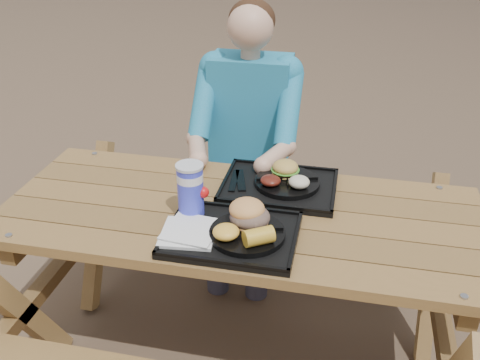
# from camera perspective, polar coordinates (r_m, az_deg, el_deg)

# --- Properties ---
(ground) EXTENTS (60.00, 60.00, 0.00)m
(ground) POSITION_cam_1_polar(r_m,az_deg,el_deg) (2.48, 0.00, -18.13)
(ground) COLOR #999999
(ground) RESTS_ON ground
(picnic_table) EXTENTS (1.80, 1.49, 0.75)m
(picnic_table) POSITION_cam_1_polar(r_m,az_deg,el_deg) (2.23, 0.00, -11.49)
(picnic_table) COLOR #999999
(picnic_table) RESTS_ON ground
(tray_near) EXTENTS (0.45, 0.35, 0.02)m
(tray_near) POSITION_cam_1_polar(r_m,az_deg,el_deg) (1.85, -0.88, -5.94)
(tray_near) COLOR black
(tray_near) RESTS_ON picnic_table
(tray_far) EXTENTS (0.45, 0.35, 0.02)m
(tray_far) POSITION_cam_1_polar(r_m,az_deg,el_deg) (2.15, 4.19, -0.76)
(tray_far) COLOR black
(tray_far) RESTS_ON picnic_table
(plate_near) EXTENTS (0.26, 0.26, 0.02)m
(plate_near) POSITION_cam_1_polar(r_m,az_deg,el_deg) (1.82, 0.77, -5.72)
(plate_near) COLOR black
(plate_near) RESTS_ON tray_near
(plate_far) EXTENTS (0.26, 0.26, 0.02)m
(plate_far) POSITION_cam_1_polar(r_m,az_deg,el_deg) (2.14, 5.04, -0.25)
(plate_far) COLOR black
(plate_far) RESTS_ON tray_far
(napkin_stack) EXTENTS (0.20, 0.20, 0.02)m
(napkin_stack) POSITION_cam_1_polar(r_m,az_deg,el_deg) (1.84, -5.52, -5.53)
(napkin_stack) COLOR silver
(napkin_stack) RESTS_ON tray_near
(soda_cup) EXTENTS (0.09, 0.09, 0.19)m
(soda_cup) POSITION_cam_1_polar(r_m,az_deg,el_deg) (1.91, -5.30, -1.17)
(soda_cup) COLOR #1D27DB
(soda_cup) RESTS_ON tray_near
(condiment_bbq) EXTENTS (0.04, 0.04, 0.03)m
(condiment_bbq) POSITION_cam_1_polar(r_m,az_deg,el_deg) (1.94, -0.32, -3.34)
(condiment_bbq) COLOR black
(condiment_bbq) RESTS_ON tray_near
(condiment_mustard) EXTENTS (0.05, 0.05, 0.03)m
(condiment_mustard) POSITION_cam_1_polar(r_m,az_deg,el_deg) (1.92, 1.69, -3.64)
(condiment_mustard) COLOR yellow
(condiment_mustard) RESTS_ON tray_near
(sandwich) EXTENTS (0.13, 0.13, 0.14)m
(sandwich) POSITION_cam_1_polar(r_m,az_deg,el_deg) (1.82, 1.07, -2.89)
(sandwich) COLOR #DA914C
(sandwich) RESTS_ON plate_near
(mac_cheese) EXTENTS (0.09, 0.09, 0.05)m
(mac_cheese) POSITION_cam_1_polar(r_m,az_deg,el_deg) (1.77, -1.50, -5.56)
(mac_cheese) COLOR gold
(mac_cheese) RESTS_ON plate_near
(corn_cob) EXTENTS (0.13, 0.13, 0.06)m
(corn_cob) POSITION_cam_1_polar(r_m,az_deg,el_deg) (1.74, 2.01, -6.04)
(corn_cob) COLOR gold
(corn_cob) RESTS_ON plate_near
(cutlery_far) EXTENTS (0.08, 0.18, 0.01)m
(cutlery_far) POSITION_cam_1_polar(r_m,az_deg,el_deg) (2.16, 0.07, -0.01)
(cutlery_far) COLOR black
(cutlery_far) RESTS_ON tray_far
(burger) EXTENTS (0.11, 0.11, 0.10)m
(burger) POSITION_cam_1_polar(r_m,az_deg,el_deg) (2.16, 4.87, 1.70)
(burger) COLOR #BE9543
(burger) RESTS_ON plate_far
(baked_beans) EXTENTS (0.08, 0.08, 0.04)m
(baked_beans) POSITION_cam_1_polar(r_m,az_deg,el_deg) (2.09, 3.28, -0.06)
(baked_beans) COLOR #541910
(baked_beans) RESTS_ON plate_far
(potato_salad) EXTENTS (0.08, 0.08, 0.05)m
(potato_salad) POSITION_cam_1_polar(r_m,az_deg,el_deg) (2.08, 6.32, -0.21)
(potato_salad) COLOR beige
(potato_salad) RESTS_ON plate_far
(diner) EXTENTS (0.48, 0.84, 1.28)m
(diner) POSITION_cam_1_polar(r_m,az_deg,el_deg) (2.69, 1.02, 2.83)
(diner) COLOR teal
(diner) RESTS_ON ground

